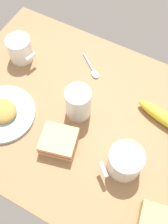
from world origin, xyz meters
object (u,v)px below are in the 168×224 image
Objects in this scene: sandwich_main at (59,141)px; spoon at (93,70)px; coffee_mug_milky at (20,49)px; glass_of_milk at (78,104)px; plate_of_food at (2,113)px; coffee_mug_black at (125,161)px; banana at (166,119)px.

sandwich_main is 1.20× the size of spoon.
coffee_mug_milky is 36.20cm from sandwich_main.
glass_of_milk is 17.55cm from spoon.
glass_of_milk reaches higher than plate_of_food.
glass_of_milk is (19.80, -9.54, 0.60)cm from coffee_mug_black.
coffee_mug_black is 20.00cm from banana.
glass_of_milk is 27.11cm from banana.
spoon is at bearing -48.06° from coffee_mug_black.
banana is (-45.59, -21.71, 0.74)cm from plate_of_food.
coffee_mug_black reaches higher than banana.
plate_of_food is at bearing -0.43° from sandwich_main.
coffee_mug_black reaches higher than spoon.
glass_of_milk is (-28.29, 9.89, 0.56)cm from coffee_mug_milky.
spoon is (-16.77, -28.69, -0.88)cm from plate_of_food.
sandwich_main reaches higher than spoon.
coffee_mug_black is 0.58× the size of banana.
coffee_mug_black is 21.99cm from glass_of_milk.
glass_of_milk is at bearing 160.72° from coffee_mug_milky.
coffee_mug_milky is (7.88, -22.05, 3.19)cm from plate_of_food.
sandwich_main is at bearing 142.09° from coffee_mug_milky.
coffee_mug_milky reaches higher than banana.
sandwich_main is 12.63cm from glass_of_milk.
banana is (-5.39, -19.10, -2.42)cm from coffee_mug_black.
plate_of_food is 33.24cm from spoon.
plate_of_food and sandwich_main have the same top height.
banana is 2.00× the size of spoon.
glass_of_milk is (0.22, -12.31, 2.82)cm from sandwich_main.
spoon is (23.43, -26.08, -4.04)cm from coffee_mug_black.
coffee_mug_black is 1.09× the size of coffee_mug_milky.
plate_of_food is at bearing 59.69° from spoon.
banana is at bearing -159.22° from glass_of_milk.
coffee_mug_milky is 0.96× the size of glass_of_milk.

